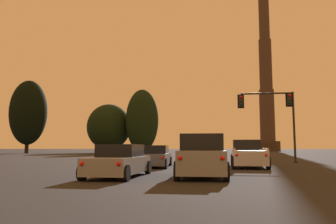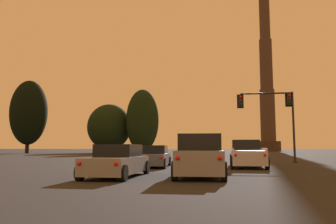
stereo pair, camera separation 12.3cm
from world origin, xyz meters
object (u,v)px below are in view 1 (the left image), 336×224
object	(u,v)px
suv_center_lane_second	(202,156)
smokestack	(266,87)
sedan_left_lane_second	(120,161)
pickup_truck_right_lane_front	(248,155)
traffic_light_overhead_right	(275,109)
sedan_left_lane_front	(155,157)

from	to	relation	value
suv_center_lane_second	smokestack	bearing A→B (deg)	78.35
sedan_left_lane_second	pickup_truck_right_lane_front	world-z (taller)	pickup_truck_right_lane_front
sedan_left_lane_second	suv_center_lane_second	xyz separation A→B (m)	(3.65, 0.46, 0.23)
suv_center_lane_second	smokestack	world-z (taller)	smokestack
pickup_truck_right_lane_front	sedan_left_lane_second	bearing A→B (deg)	-126.07
traffic_light_overhead_right	sedan_left_lane_second	bearing A→B (deg)	-122.59
pickup_truck_right_lane_front	suv_center_lane_second	bearing A→B (deg)	-107.76
sedan_left_lane_front	smokestack	xyz separation A→B (m)	(23.08, 93.22, 21.53)
suv_center_lane_second	traffic_light_overhead_right	distance (m)	16.27
traffic_light_overhead_right	smokestack	size ratio (longest dim) A/B	0.11
sedan_left_lane_second	smokestack	bearing A→B (deg)	78.89
traffic_light_overhead_right	smokestack	xyz separation A→B (m)	(13.76, 85.47, 17.53)
traffic_light_overhead_right	smokestack	world-z (taller)	smokestack
sedan_left_lane_front	suv_center_lane_second	size ratio (longest dim) A/B	0.97
sedan_left_lane_front	pickup_truck_right_lane_front	world-z (taller)	pickup_truck_right_lane_front
smokestack	sedan_left_lane_second	bearing A→B (deg)	-103.10
pickup_truck_right_lane_front	traffic_light_overhead_right	distance (m)	8.59
suv_center_lane_second	traffic_light_overhead_right	world-z (taller)	traffic_light_overhead_right
pickup_truck_right_lane_front	smokestack	size ratio (longest dim) A/B	0.10
pickup_truck_right_lane_front	smokestack	bearing A→B (deg)	82.09
suv_center_lane_second	sedan_left_lane_second	bearing A→B (deg)	-173.31
sedan_left_lane_front	smokestack	distance (m)	98.41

